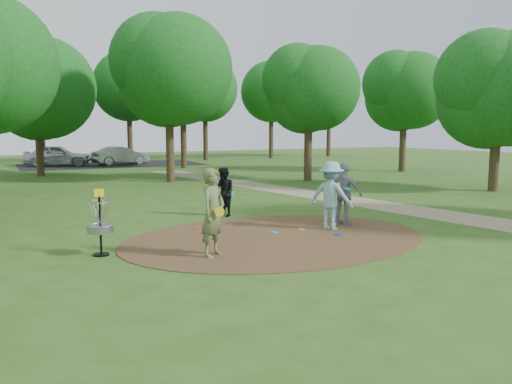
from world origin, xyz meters
name	(u,v)px	position (x,y,z in m)	size (l,w,h in m)	color
ground	(277,238)	(0.00, 0.00, 0.00)	(100.00, 100.00, 0.00)	#2D5119
dirt_clearing	(277,238)	(0.00, 0.00, 0.01)	(8.40, 8.40, 0.02)	#47301C
footpath	(404,209)	(6.50, 2.00, 0.01)	(2.00, 40.00, 0.01)	#8C7A5B
parking_lot	(112,164)	(2.00, 30.00, 0.00)	(14.00, 8.00, 0.01)	black
player_observer_with_disc	(213,213)	(-2.26, -1.00, 1.01)	(0.88, 0.82, 2.02)	#5E6C3E
player_throwing_with_disc	(331,196)	(1.93, 0.25, 0.98)	(1.41, 1.46, 1.97)	#80B4BF
player_walking_with_disc	(224,192)	(0.12, 3.70, 0.81)	(0.75, 0.86, 1.63)	black
player_waiting_with_disc	(344,194)	(2.67, 0.60, 0.95)	(0.93, 1.21, 1.91)	#979799
disc_ground_cyan	(275,232)	(0.24, 0.55, 0.03)	(0.22, 0.22, 0.02)	#18B1C7
disc_ground_blue	(338,235)	(1.61, -0.53, 0.03)	(0.22, 0.22, 0.02)	#0B30C3
disc_ground_red	(196,228)	(-1.49, 2.07, 0.03)	(0.22, 0.22, 0.02)	#B64012
car_left	(57,155)	(-2.10, 30.28, 0.83)	(1.96, 4.86, 1.66)	#B6B7BE
car_right	(121,156)	(2.62, 29.57, 0.73)	(1.55, 4.46, 1.47)	#929699
disc_ground_orange	(301,229)	(1.11, 0.52, 0.03)	(0.22, 0.22, 0.02)	orange
disc_golf_basket	(100,218)	(-4.50, 0.30, 0.87)	(0.63, 0.63, 1.54)	black
tree_ring	(190,75)	(1.15, 9.42, 5.19)	(37.01, 45.15, 8.76)	#332316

